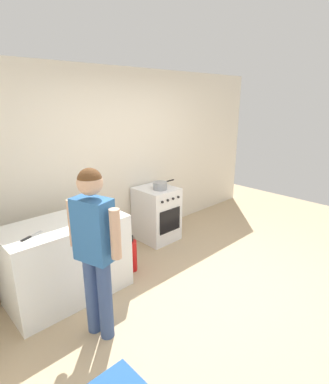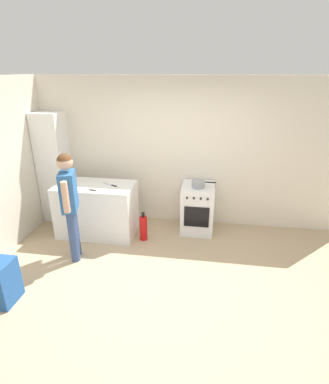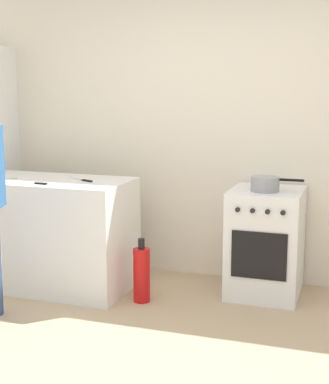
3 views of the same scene
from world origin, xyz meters
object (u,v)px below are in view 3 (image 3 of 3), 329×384
(pot, at_px, (265,184))
(knife_paring, at_px, (44,184))
(oven_left, at_px, (266,242))
(knife_utility, at_px, (0,179))
(knife_chef, at_px, (81,180))
(fire_extinguisher, at_px, (142,274))

(pot, distance_m, knife_paring, 1.69)
(oven_left, distance_m, pot, 0.49)
(oven_left, xyz_separation_m, pot, (-0.00, -0.09, 0.48))
(knife_utility, bearing_deg, knife_paring, -13.67)
(pot, bearing_deg, knife_utility, -168.79)
(knife_chef, height_order, knife_paring, same)
(pot, xyz_separation_m, knife_chef, (-1.44, -0.25, -0.00))
(knife_utility, bearing_deg, fire_extinguisher, 1.14)
(oven_left, relative_size, knife_utility, 3.51)
(knife_paring, relative_size, fire_extinguisher, 0.42)
(pot, bearing_deg, oven_left, 88.88)
(pot, xyz_separation_m, fire_extinguisher, (-0.87, -0.39, -0.69))
(oven_left, height_order, fire_extinguisher, oven_left)
(knife_utility, bearing_deg, pot, 11.21)
(knife_utility, relative_size, fire_extinguisher, 0.48)
(pot, height_order, knife_chef, pot)
(knife_chef, bearing_deg, knife_utility, -165.58)
(oven_left, bearing_deg, fire_extinguisher, -151.22)
(knife_chef, xyz_separation_m, fire_extinguisher, (0.57, -0.14, -0.69))
(oven_left, bearing_deg, knife_paring, -159.02)
(oven_left, relative_size, fire_extinguisher, 1.70)
(knife_chef, relative_size, knife_paring, 1.37)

